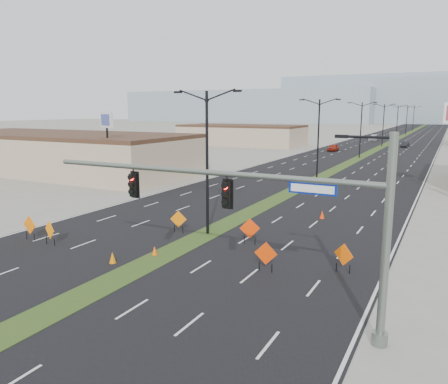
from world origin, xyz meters
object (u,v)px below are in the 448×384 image
at_px(construction_sign_2, 178,220).
at_px(construction_sign_5, 344,256).
at_px(streetlight_0, 207,158).
at_px(construction_sign_3, 250,229).
at_px(construction_sign_1, 50,231).
at_px(streetlight_5, 407,119).
at_px(cone_2, 322,215).
at_px(cone_3, 227,204).
at_px(streetlight_3, 383,124).
at_px(streetlight_6, 414,118).
at_px(car_mid, 405,145).
at_px(car_left, 333,148).
at_px(cone_0, 113,258).
at_px(signal_mast, 267,209).
at_px(streetlight_2, 361,128).
at_px(construction_sign_0, 30,226).
at_px(car_far, 373,138).
at_px(streetlight_4, 397,121).
at_px(construction_sign_4, 266,254).
at_px(pole_sign_west, 107,126).
at_px(streetlight_1, 318,137).
at_px(cone_1, 155,251).

relative_size(construction_sign_2, construction_sign_5, 0.98).
height_order(streetlight_0, construction_sign_3, streetlight_0).
bearing_deg(construction_sign_1, streetlight_5, 104.33).
height_order(cone_2, cone_3, cone_3).
relative_size(streetlight_3, streetlight_6, 1.00).
xyz_separation_m(car_mid, construction_sign_3, (-1.35, -85.83, 0.41)).
relative_size(streetlight_3, construction_sign_1, 6.00).
relative_size(car_left, cone_0, 6.45).
relative_size(signal_mast, streetlight_6, 1.63).
bearing_deg(streetlight_2, streetlight_0, -90.00).
relative_size(streetlight_2, construction_sign_0, 5.80).
distance_m(car_far, construction_sign_0, 112.04).
height_order(streetlight_2, construction_sign_1, streetlight_2).
distance_m(cone_2, cone_3, 8.75).
relative_size(construction_sign_2, construction_sign_3, 0.91).
distance_m(streetlight_4, construction_sign_1, 119.42).
height_order(streetlight_4, construction_sign_2, streetlight_4).
height_order(streetlight_6, car_far, streetlight_6).
bearing_deg(streetlight_5, streetlight_0, -90.00).
relative_size(construction_sign_4, pole_sign_west, 0.20).
bearing_deg(construction_sign_4, construction_sign_5, 17.04).
bearing_deg(car_left, streetlight_4, 80.73).
relative_size(streetlight_0, streetlight_1, 1.00).
distance_m(streetlight_0, cone_1, 7.62).
height_order(cone_0, pole_sign_west, pole_sign_west).
distance_m(streetlight_4, construction_sign_5, 115.70).
bearing_deg(streetlight_4, streetlight_5, 90.00).
bearing_deg(pole_sign_west, construction_sign_0, -37.86).
xyz_separation_m(streetlight_1, car_left, (-7.54, 39.19, -4.67)).
bearing_deg(car_left, streetlight_2, -55.74).
xyz_separation_m(streetlight_4, cone_1, (-0.51, -117.61, -5.12)).
xyz_separation_m(streetlight_5, construction_sign_3, (3.71, -140.91, -4.37)).
height_order(car_far, construction_sign_1, construction_sign_1).
relative_size(signal_mast, streetlight_5, 1.63).
height_order(streetlight_0, streetlight_2, same).
bearing_deg(streetlight_3, cone_2, -85.42).
height_order(streetlight_5, car_left, streetlight_5).
distance_m(streetlight_6, construction_sign_5, 171.52).
bearing_deg(construction_sign_2, construction_sign_3, -18.12).
bearing_deg(cone_3, streetlight_3, 87.98).
height_order(streetlight_6, pole_sign_west, streetlight_6).
xyz_separation_m(streetlight_0, construction_sign_3, (3.71, -0.91, -4.37)).
bearing_deg(streetlight_2, pole_sign_west, -115.85).
bearing_deg(car_far, construction_sign_3, -87.00).
bearing_deg(signal_mast, streetlight_5, 93.26).
bearing_deg(car_mid, construction_sign_0, -93.52).
relative_size(streetlight_1, car_far, 1.76).
relative_size(streetlight_6, construction_sign_3, 5.65).
height_order(streetlight_4, construction_sign_4, streetlight_4).
bearing_deg(cone_1, streetlight_2, 89.53).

